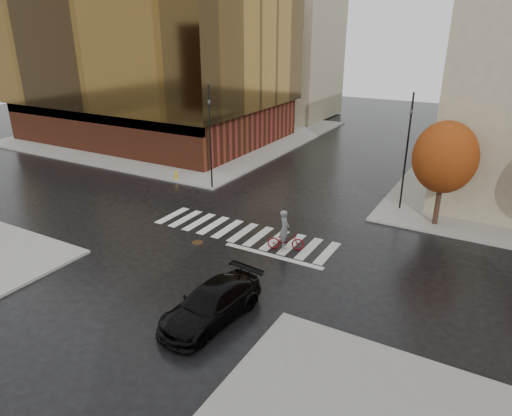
{
  "coord_description": "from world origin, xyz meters",
  "views": [
    {
      "loc": [
        13.24,
        -21.14,
        11.72
      ],
      "look_at": [
        1.17,
        0.07,
        2.0
      ],
      "focal_mm": 32.0,
      "sensor_mm": 36.0,
      "label": 1
    }
  ],
  "objects_px": {
    "cyclist": "(285,236)",
    "fire_hydrant": "(176,175)",
    "traffic_light_ne": "(407,144)",
    "sedan": "(211,304)",
    "traffic_light_nw": "(210,130)"
  },
  "relations": [
    {
      "from": "traffic_light_nw",
      "to": "traffic_light_ne",
      "type": "distance_m",
      "value": 14.0
    },
    {
      "from": "sedan",
      "to": "cyclist",
      "type": "bearing_deg",
      "value": 98.18
    },
    {
      "from": "cyclist",
      "to": "traffic_light_nw",
      "type": "relative_size",
      "value": 0.3
    },
    {
      "from": "traffic_light_nw",
      "to": "sedan",
      "type": "bearing_deg",
      "value": 57.85
    },
    {
      "from": "traffic_light_nw",
      "to": "traffic_light_ne",
      "type": "bearing_deg",
      "value": 124.28
    },
    {
      "from": "cyclist",
      "to": "traffic_light_ne",
      "type": "height_order",
      "value": "traffic_light_ne"
    },
    {
      "from": "cyclist",
      "to": "sedan",
      "type": "bearing_deg",
      "value": 158.87
    },
    {
      "from": "sedan",
      "to": "cyclist",
      "type": "height_order",
      "value": "cyclist"
    },
    {
      "from": "sedan",
      "to": "traffic_light_nw",
      "type": "relative_size",
      "value": 0.68
    },
    {
      "from": "fire_hydrant",
      "to": "cyclist",
      "type": "bearing_deg",
      "value": -26.95
    },
    {
      "from": "traffic_light_ne",
      "to": "traffic_light_nw",
      "type": "bearing_deg",
      "value": 23.47
    },
    {
      "from": "cyclist",
      "to": "traffic_light_ne",
      "type": "relative_size",
      "value": 0.3
    },
    {
      "from": "cyclist",
      "to": "fire_hydrant",
      "type": "distance_m",
      "value": 14.85
    },
    {
      "from": "sedan",
      "to": "traffic_light_ne",
      "type": "xyz_separation_m",
      "value": [
        4.0,
        16.77,
        3.87
      ]
    },
    {
      "from": "sedan",
      "to": "traffic_light_ne",
      "type": "bearing_deg",
      "value": 83.2
    }
  ]
}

